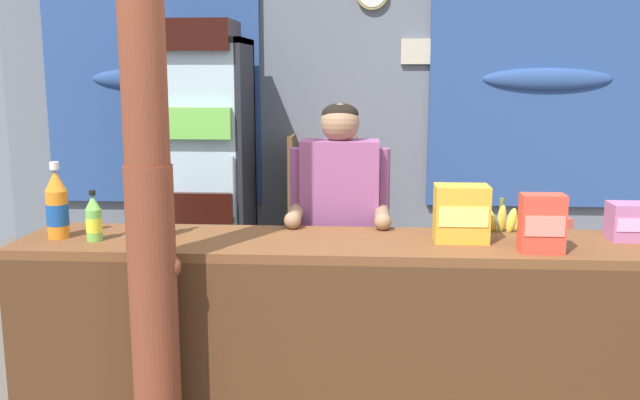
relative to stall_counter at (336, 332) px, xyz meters
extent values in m
plane|color=#665B51|center=(0.12, 0.74, -0.59)|extent=(7.25, 7.25, 0.00)
cube|color=slate|center=(0.12, 2.40, 0.79)|extent=(5.43, 0.12, 2.75)
cube|color=#2D4C89|center=(-1.45, 2.31, 1.14)|extent=(1.60, 0.04, 2.04)
ellipsoid|color=#2D4C89|center=(-1.45, 2.29, 1.04)|extent=(0.88, 0.10, 0.16)
cube|color=#2D4C89|center=(1.40, 2.31, 1.14)|extent=(1.65, 0.04, 2.04)
ellipsoid|color=#2D4C89|center=(1.40, 2.29, 1.04)|extent=(0.91, 0.10, 0.16)
cube|color=beige|center=(0.49, 2.32, 1.24)|extent=(0.24, 0.02, 0.18)
cube|color=brown|center=(0.00, 0.11, 0.36)|extent=(2.78, 0.54, 0.04)
cube|color=#4E2E18|center=(0.00, -0.14, -0.12)|extent=(2.78, 0.04, 0.92)
cube|color=#4E2E18|center=(-1.35, 0.11, -0.12)|extent=(0.08, 0.49, 0.92)
cylinder|color=brown|center=(-0.70, -0.28, 0.08)|extent=(0.19, 0.19, 1.34)
ellipsoid|color=brown|center=(-0.61, -0.28, 0.36)|extent=(0.06, 0.05, 0.08)
cube|color=#232328|center=(-1.05, 2.15, 0.36)|extent=(0.75, 0.04, 1.90)
cube|color=#232328|center=(-1.40, 1.88, 0.36)|extent=(0.04, 0.58, 1.90)
cube|color=#232328|center=(-0.69, 1.88, 0.36)|extent=(0.04, 0.58, 1.90)
cube|color=#232328|center=(-1.05, 1.88, 1.29)|extent=(0.75, 0.58, 0.04)
cube|color=#232328|center=(-1.05, 1.88, -0.55)|extent=(0.75, 0.58, 0.08)
cube|color=silver|center=(-1.05, 1.60, 0.41)|extent=(0.69, 0.02, 1.74)
cylinder|color=#B7B7BC|center=(-0.73, 1.57, 0.36)|extent=(0.02, 0.02, 0.40)
cube|color=silver|center=(-1.05, 1.88, 0.11)|extent=(0.67, 0.50, 0.02)
cube|color=black|center=(-1.05, 1.76, 0.22)|extent=(0.63, 0.46, 0.20)
cube|color=silver|center=(-1.05, 1.88, 0.66)|extent=(0.67, 0.50, 0.02)
cube|color=#75C64C|center=(-1.05, 1.76, 0.77)|extent=(0.63, 0.46, 0.20)
cube|color=silver|center=(-1.05, 1.88, 1.21)|extent=(0.67, 0.50, 0.02)
cube|color=black|center=(-1.05, 1.76, 1.32)|extent=(0.63, 0.46, 0.20)
cube|color=brown|center=(-0.40, 2.10, 0.03)|extent=(0.04, 0.28, 1.23)
cube|color=brown|center=(0.04, 2.10, 0.03)|extent=(0.04, 0.28, 1.23)
cube|color=brown|center=(-0.18, 2.10, 0.46)|extent=(0.44, 0.28, 0.02)
cylinder|color=#56286B|center=(-0.25, 2.10, 0.54)|extent=(0.05, 0.05, 0.12)
cylinder|color=#75C64C|center=(-0.12, 2.10, 0.54)|extent=(0.06, 0.06, 0.13)
cube|color=brown|center=(-0.18, 2.10, 0.09)|extent=(0.44, 0.28, 0.02)
cylinder|color=orange|center=(-0.25, 2.10, 0.16)|extent=(0.06, 0.06, 0.10)
cylinder|color=silver|center=(-0.12, 2.10, 0.18)|extent=(0.06, 0.06, 0.15)
cube|color=brown|center=(-0.18, 2.10, -0.28)|extent=(0.44, 0.28, 0.02)
cylinder|color=#75C64C|center=(-0.25, 2.10, -0.19)|extent=(0.05, 0.05, 0.16)
cylinder|color=#75C64C|center=(-0.12, 2.10, -0.20)|extent=(0.06, 0.06, 0.13)
cube|color=#E5563D|center=(1.03, 1.26, -0.15)|extent=(0.56, 0.56, 0.04)
cube|color=#E5563D|center=(1.10, 1.07, 0.07)|extent=(0.41, 0.18, 0.40)
cylinder|color=#E5563D|center=(1.15, 1.50, -0.37)|extent=(0.04, 0.04, 0.44)
cylinder|color=#E5563D|center=(0.79, 1.38, -0.37)|extent=(0.04, 0.04, 0.44)
cylinder|color=#E5563D|center=(1.28, 1.15, -0.37)|extent=(0.04, 0.04, 0.44)
cylinder|color=#E5563D|center=(0.92, 1.02, -0.37)|extent=(0.04, 0.04, 0.44)
cube|color=#E5563D|center=(1.22, 1.33, -0.03)|extent=(0.17, 0.39, 0.03)
cube|color=#E5563D|center=(0.85, 1.19, -0.03)|extent=(0.17, 0.39, 0.03)
cylinder|color=#28282D|center=(-0.09, 0.59, -0.18)|extent=(0.11, 0.11, 0.81)
cylinder|color=#28282D|center=(0.08, 0.59, -0.18)|extent=(0.11, 0.11, 0.81)
cube|color=#934C7F|center=(-0.01, 0.59, 0.49)|extent=(0.39, 0.20, 0.54)
sphere|color=#997051|center=(-0.01, 0.59, 0.85)|extent=(0.19, 0.19, 0.19)
ellipsoid|color=black|center=(-0.01, 0.60, 0.89)|extent=(0.18, 0.18, 0.10)
cylinder|color=#934C7F|center=(-0.21, 0.59, 0.57)|extent=(0.08, 0.08, 0.31)
cylinder|color=#997051|center=(-0.21, 0.44, 0.42)|extent=(0.07, 0.26, 0.07)
sphere|color=#997051|center=(-0.21, 0.31, 0.42)|extent=(0.08, 0.08, 0.08)
cylinder|color=#934C7F|center=(0.20, 0.59, 0.57)|extent=(0.08, 0.08, 0.31)
cylinder|color=#997051|center=(0.20, 0.44, 0.42)|extent=(0.07, 0.26, 0.07)
sphere|color=#997051|center=(0.20, 0.31, 0.42)|extent=(0.08, 0.08, 0.08)
cylinder|color=orange|center=(-1.22, 0.07, 0.48)|extent=(0.09, 0.09, 0.21)
cone|color=orange|center=(-1.22, 0.07, 0.63)|extent=(0.09, 0.09, 0.09)
cylinder|color=white|center=(-1.22, 0.07, 0.70)|extent=(0.04, 0.04, 0.03)
cylinder|color=#194C99|center=(-1.22, 0.07, 0.48)|extent=(0.10, 0.10, 0.09)
cylinder|color=#75C64C|center=(-1.05, 0.03, 0.45)|extent=(0.07, 0.07, 0.14)
cone|color=#75C64C|center=(-1.05, 0.03, 0.55)|extent=(0.07, 0.07, 0.06)
cylinder|color=black|center=(-1.05, 0.03, 0.59)|extent=(0.03, 0.03, 0.02)
cylinder|color=yellow|center=(-1.05, 0.03, 0.45)|extent=(0.07, 0.07, 0.06)
cylinder|color=brown|center=(-0.77, 0.15, 0.46)|extent=(0.07, 0.07, 0.15)
cone|color=brown|center=(-0.77, 0.15, 0.57)|extent=(0.07, 0.07, 0.07)
cylinder|color=#E5CC4C|center=(-0.77, 0.15, 0.61)|extent=(0.03, 0.03, 0.02)
cylinder|color=#E5D166|center=(-0.77, 0.15, 0.46)|extent=(0.07, 0.07, 0.07)
cube|color=gold|center=(0.53, 0.12, 0.50)|extent=(0.23, 0.15, 0.24)
cube|color=#FFE26D|center=(0.53, 0.05, 0.50)|extent=(0.21, 0.00, 0.09)
cube|color=#E5422D|center=(0.83, -0.05, 0.50)|extent=(0.17, 0.10, 0.24)
cube|color=#FF826D|center=(0.83, -0.10, 0.50)|extent=(0.16, 0.00, 0.08)
cube|color=#B76699|center=(1.28, 0.19, 0.46)|extent=(0.22, 0.14, 0.16)
ellipsoid|color=#DBCC42|center=(0.65, 0.33, 0.43)|extent=(0.09, 0.03, 0.12)
ellipsoid|color=#DBCC42|center=(0.70, 0.32, 0.43)|extent=(0.07, 0.04, 0.12)
ellipsoid|color=#DBCC42|center=(0.74, 0.31, 0.44)|extent=(0.05, 0.03, 0.14)
ellipsoid|color=#DBCC42|center=(0.78, 0.31, 0.43)|extent=(0.07, 0.04, 0.13)
ellipsoid|color=#DBCC42|center=(0.83, 0.32, 0.44)|extent=(0.10, 0.03, 0.13)
cylinder|color=olive|center=(0.74, 0.32, 0.51)|extent=(0.02, 0.02, 0.05)
camera|label=1|loc=(0.11, -2.86, 1.11)|focal=39.52mm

